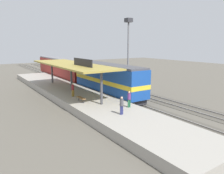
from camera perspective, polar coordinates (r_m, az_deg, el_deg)
ground_plane at (r=34.16m, az=-0.16°, el=-1.24°), size 120.00×120.00×0.00m
track_near at (r=33.12m, az=-3.05°, el=-1.60°), size 3.20×110.00×0.16m
track_far at (r=35.63m, az=3.32°, el=-0.68°), size 3.20×110.00×0.16m
platform at (r=30.99m, az=-10.38°, el=-1.88°), size 6.00×44.00×0.90m
station_canopy at (r=30.25m, az=-10.59°, el=5.64°), size 5.20×18.00×4.70m
platform_bench at (r=25.04m, az=-8.04°, el=-2.86°), size 0.44×1.70×0.50m
locomotive at (r=30.96m, az=-1.17°, el=1.99°), size 2.93×14.43×4.44m
passenger_carriage_single at (r=47.01m, az=-13.13°, el=4.78°), size 2.90×20.00×4.24m
light_mast at (r=39.46m, az=4.27°, el=12.70°), size 1.10×1.10×11.70m
person_waiting at (r=20.33m, az=2.53°, el=-4.61°), size 0.34×0.34×1.71m
person_walking at (r=27.60m, az=-10.18°, el=-0.51°), size 0.34×0.34×1.71m
person_boarding at (r=22.63m, az=4.49°, el=-2.98°), size 0.34×0.34×1.71m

